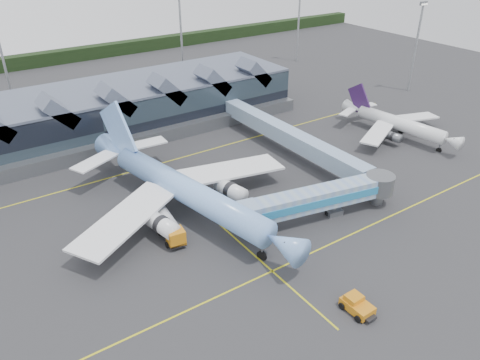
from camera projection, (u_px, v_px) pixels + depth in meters
ground at (238, 240)px, 66.07m from camera, size 260.00×260.00×0.00m
taxi_stripes at (202, 209)px, 73.30m from camera, size 120.00×60.00×0.01m
tree_line_far at (40, 60)px, 144.67m from camera, size 260.00×4.00×4.00m
terminal at (88, 115)px, 95.46m from camera, size 90.00×22.25×12.52m
light_masts at (166, 46)px, 115.76m from camera, size 132.40×42.56×22.45m
main_airliner at (182, 188)px, 70.64m from camera, size 38.22×44.55×14.38m
regional_jet at (396, 123)px, 96.84m from camera, size 24.79×27.19×9.33m
jet_bridge at (328, 196)px, 69.97m from camera, size 25.80×8.55×5.21m
fuel_truck at (167, 224)px, 66.68m from camera, size 3.50×9.35×3.11m
pushback_tug at (357, 305)px, 53.79m from camera, size 2.72×4.24×1.85m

